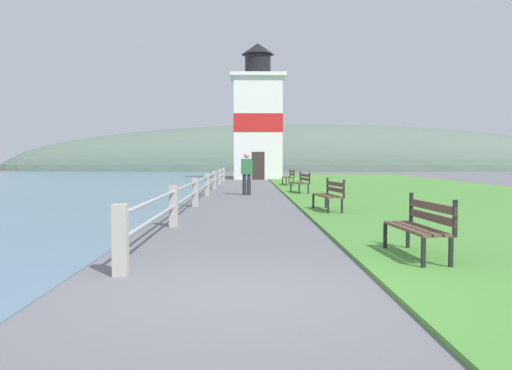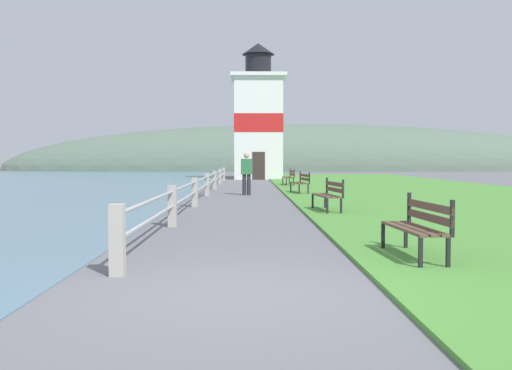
{
  "view_description": "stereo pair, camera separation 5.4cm",
  "coord_description": "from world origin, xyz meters",
  "px_view_note": "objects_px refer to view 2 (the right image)",
  "views": [
    {
      "loc": [
        0.07,
        -6.14,
        1.47
      ],
      "look_at": [
        0.48,
        19.68,
        0.3
      ],
      "focal_mm": 40.0,
      "sensor_mm": 36.0,
      "label": 1
    },
    {
      "loc": [
        0.12,
        -6.14,
        1.47
      ],
      "look_at": [
        0.48,
        19.68,
        0.3
      ],
      "focal_mm": 40.0,
      "sensor_mm": 36.0,
      "label": 2
    }
  ],
  "objects_px": {
    "lighthouse": "(258,121)",
    "park_bench_by_lighthouse": "(290,176)",
    "park_bench_near": "(419,224)",
    "park_bench_midway": "(329,193)",
    "person_strolling": "(247,172)",
    "park_bench_far": "(301,181)"
  },
  "relations": [
    {
      "from": "park_bench_near",
      "to": "park_bench_far",
      "type": "distance_m",
      "value": 15.81
    },
    {
      "from": "park_bench_midway",
      "to": "park_bench_far",
      "type": "distance_m",
      "value": 8.37
    },
    {
      "from": "park_bench_midway",
      "to": "park_bench_by_lighthouse",
      "type": "bearing_deg",
      "value": -96.9
    },
    {
      "from": "park_bench_by_lighthouse",
      "to": "person_strolling",
      "type": "height_order",
      "value": "person_strolling"
    },
    {
      "from": "park_bench_midway",
      "to": "lighthouse",
      "type": "xyz_separation_m",
      "value": [
        -1.48,
        27.02,
        3.81
      ]
    },
    {
      "from": "park_bench_by_lighthouse",
      "to": "park_bench_far",
      "type": "bearing_deg",
      "value": 87.32
    },
    {
      "from": "park_bench_far",
      "to": "lighthouse",
      "type": "bearing_deg",
      "value": -92.64
    },
    {
      "from": "park_bench_by_lighthouse",
      "to": "park_bench_midway",
      "type": "bearing_deg",
      "value": 87.48
    },
    {
      "from": "park_bench_midway",
      "to": "lighthouse",
      "type": "bearing_deg",
      "value": -93.57
    },
    {
      "from": "lighthouse",
      "to": "park_bench_by_lighthouse",
      "type": "bearing_deg",
      "value": -82.21
    },
    {
      "from": "park_bench_midway",
      "to": "lighthouse",
      "type": "height_order",
      "value": "lighthouse"
    },
    {
      "from": "lighthouse",
      "to": "person_strolling",
      "type": "distance_m",
      "value": 19.61
    },
    {
      "from": "lighthouse",
      "to": "person_strolling",
      "type": "relative_size",
      "value": 5.78
    },
    {
      "from": "park_bench_midway",
      "to": "person_strolling",
      "type": "bearing_deg",
      "value": -80.12
    },
    {
      "from": "park_bench_by_lighthouse",
      "to": "person_strolling",
      "type": "xyz_separation_m",
      "value": [
        -2.35,
        -8.09,
        0.4
      ]
    },
    {
      "from": "park_bench_far",
      "to": "park_bench_by_lighthouse",
      "type": "xyz_separation_m",
      "value": [
        0.05,
        7.44,
        0.0
      ]
    },
    {
      "from": "park_bench_midway",
      "to": "lighthouse",
      "type": "relative_size",
      "value": 0.17
    },
    {
      "from": "park_bench_far",
      "to": "person_strolling",
      "type": "height_order",
      "value": "person_strolling"
    },
    {
      "from": "lighthouse",
      "to": "park_bench_near",
      "type": "bearing_deg",
      "value": -87.15
    },
    {
      "from": "park_bench_far",
      "to": "park_bench_near",
      "type": "bearing_deg",
      "value": 83.62
    },
    {
      "from": "park_bench_near",
      "to": "park_bench_midway",
      "type": "relative_size",
      "value": 0.97
    },
    {
      "from": "park_bench_far",
      "to": "lighthouse",
      "type": "xyz_separation_m",
      "value": [
        -1.49,
        18.65,
        3.81
      ]
    }
  ]
}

